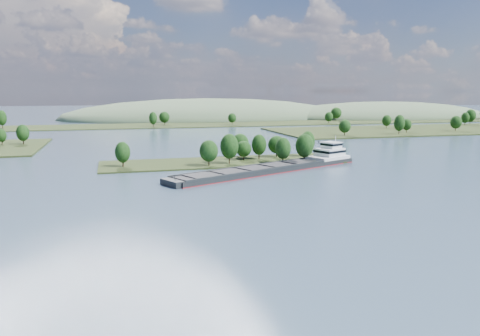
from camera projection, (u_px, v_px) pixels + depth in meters
name	position (u px, v px, depth m)	size (l,w,h in m)	color
ground	(269.00, 192.00, 139.09)	(1800.00, 1800.00, 0.00)	#354B5C
tree_island	(239.00, 154.00, 196.80)	(100.00, 31.15, 13.37)	black
right_bank	(472.00, 128.00, 370.60)	(320.00, 90.00, 14.98)	black
back_shoreline	(176.00, 125.00, 407.91)	(900.00, 60.00, 15.57)	black
hill_east	(384.00, 117.00, 540.09)	(260.00, 140.00, 36.00)	#455B3E
hill_west	(209.00, 118.00, 516.29)	(320.00, 160.00, 44.00)	#455B3E
cargo_barge	(281.00, 166.00, 178.47)	(83.74, 45.72, 11.82)	black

